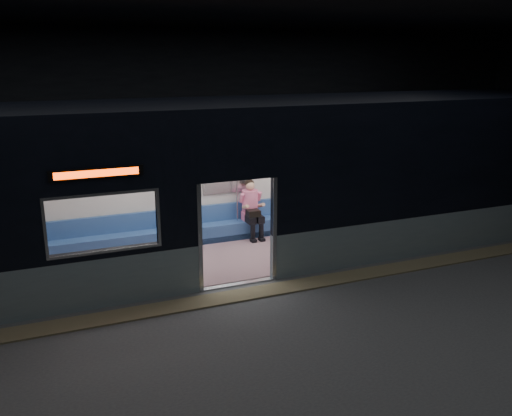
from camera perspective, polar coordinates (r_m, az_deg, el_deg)
station_floor at (r=9.60m, az=0.33°, el=-10.41°), size 24.00×14.00×0.01m
station_envelope at (r=8.65m, az=0.37°, el=12.02°), size 24.00×14.00×5.00m
tactile_strip at (r=10.05m, az=-0.89°, el=-9.04°), size 22.80×0.50×0.03m
metro_car at (r=11.27m, az=-4.66°, el=3.46°), size 18.00×3.04×3.35m
passenger at (r=12.85m, az=-0.52°, el=0.26°), size 0.43×0.71×1.39m
handbag at (r=12.66m, az=-0.29°, el=-0.54°), size 0.33×0.30×0.15m
transit_map at (r=12.79m, az=-3.19°, el=3.31°), size 1.05×0.03×0.68m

